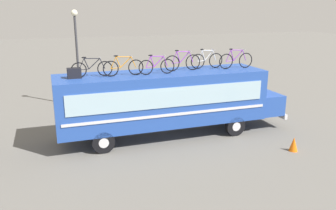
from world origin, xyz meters
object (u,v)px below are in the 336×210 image
(luggage_bag_1, at_px, (74,73))
(rooftop_bicycle_4, at_px, (182,62))
(rooftop_bicycle_1, at_px, (92,68))
(street_lamp, at_px, (77,46))
(bus, at_px, (168,98))
(rooftop_bicycle_5, at_px, (207,60))
(rooftop_bicycle_6, at_px, (236,60))
(traffic_cone, at_px, (294,144))
(rooftop_bicycle_3, at_px, (157,66))
(rooftop_bicycle_2, at_px, (123,67))

(luggage_bag_1, distance_m, rooftop_bicycle_4, 4.91)
(rooftop_bicycle_1, height_order, street_lamp, street_lamp)
(bus, xyz_separation_m, luggage_bag_1, (-4.13, -0.01, 1.44))
(bus, height_order, rooftop_bicycle_1, rooftop_bicycle_1)
(rooftop_bicycle_1, distance_m, rooftop_bicycle_5, 5.52)
(rooftop_bicycle_1, distance_m, rooftop_bicycle_4, 4.17)
(rooftop_bicycle_1, bearing_deg, rooftop_bicycle_6, -0.88)
(luggage_bag_1, height_order, rooftop_bicycle_5, rooftop_bicycle_5)
(traffic_cone, bearing_deg, rooftop_bicycle_3, 147.05)
(rooftop_bicycle_4, bearing_deg, street_lamp, 123.31)
(luggage_bag_1, xyz_separation_m, traffic_cone, (8.51, -3.54, -2.94))
(rooftop_bicycle_1, bearing_deg, rooftop_bicycle_5, 4.04)
(street_lamp, bearing_deg, rooftop_bicycle_4, -56.69)
(street_lamp, bearing_deg, rooftop_bicycle_1, -89.66)
(rooftop_bicycle_4, distance_m, rooftop_bicycle_5, 1.37)
(rooftop_bicycle_1, xyz_separation_m, rooftop_bicycle_3, (2.76, -0.31, 0.00))
(rooftop_bicycle_2, distance_m, rooftop_bicycle_5, 4.24)
(rooftop_bicycle_2, relative_size, rooftop_bicycle_5, 1.06)
(bus, relative_size, rooftop_bicycle_2, 6.19)
(luggage_bag_1, bearing_deg, rooftop_bicycle_3, -4.72)
(rooftop_bicycle_2, distance_m, rooftop_bicycle_6, 5.51)
(bus, xyz_separation_m, traffic_cone, (4.39, -3.55, -1.50))
(luggage_bag_1, distance_m, traffic_cone, 9.68)
(rooftop_bicycle_3, bearing_deg, traffic_cone, -32.95)
(luggage_bag_1, height_order, traffic_cone, luggage_bag_1)
(bus, distance_m, traffic_cone, 5.84)
(rooftop_bicycle_2, xyz_separation_m, rooftop_bicycle_6, (5.51, 0.08, 0.02))
(luggage_bag_1, xyz_separation_m, rooftop_bicycle_6, (7.55, -0.08, 0.19))
(rooftop_bicycle_1, distance_m, rooftop_bicycle_3, 2.78)
(rooftop_bicycle_5, bearing_deg, luggage_bag_1, -176.20)
(rooftop_bicycle_1, distance_m, traffic_cone, 9.10)
(rooftop_bicycle_3, height_order, rooftop_bicycle_6, rooftop_bicycle_6)
(rooftop_bicycle_6, relative_size, traffic_cone, 2.96)
(traffic_cone, distance_m, street_lamp, 13.22)
(rooftop_bicycle_1, relative_size, rooftop_bicycle_5, 1.04)
(rooftop_bicycle_5, bearing_deg, rooftop_bicycle_1, -175.96)
(bus, bearing_deg, rooftop_bicycle_4, 13.16)
(rooftop_bicycle_3, height_order, traffic_cone, rooftop_bicycle_3)
(street_lamp, bearing_deg, bus, -62.44)
(rooftop_bicycle_3, relative_size, rooftop_bicycle_4, 0.93)
(luggage_bag_1, relative_size, rooftop_bicycle_1, 0.32)
(bus, height_order, luggage_bag_1, luggage_bag_1)
(luggage_bag_1, relative_size, rooftop_bicycle_6, 0.31)
(rooftop_bicycle_2, bearing_deg, rooftop_bicycle_5, 7.76)
(rooftop_bicycle_5, xyz_separation_m, rooftop_bicycle_6, (1.30, -0.49, 0.01))
(bus, height_order, rooftop_bicycle_2, rooftop_bicycle_2)
(bus, distance_m, rooftop_bicycle_1, 3.75)
(rooftop_bicycle_6, bearing_deg, rooftop_bicycle_3, -177.06)
(luggage_bag_1, relative_size, rooftop_bicycle_2, 0.32)
(rooftop_bicycle_1, bearing_deg, luggage_bag_1, -178.04)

